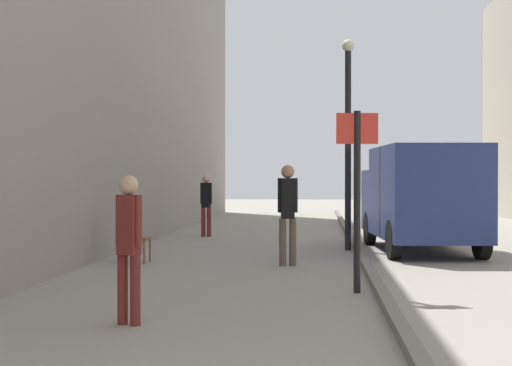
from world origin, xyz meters
TOP-DOWN VIEW (x-y plane):
  - ground_plane at (0.00, 12.00)m, footprint 80.00×80.00m
  - kerb_strip at (1.58, 12.00)m, footprint 0.16×40.00m
  - pedestrian_main_foreground at (0.15, 11.09)m, footprint 0.37×0.24m
  - pedestrian_mid_block at (-2.38, 17.75)m, footprint 0.34×0.24m
  - pedestrian_far_crossing at (-1.41, 5.39)m, footprint 0.32×0.25m
  - delivery_van at (2.99, 14.00)m, footprint 2.31×4.99m
  - parked_car at (3.36, 22.92)m, footprint 1.86×4.21m
  - street_sign_post at (1.26, 7.93)m, footprint 0.60×0.12m
  - lamp_post at (1.39, 14.19)m, footprint 0.28×0.28m
  - cafe_chair_near_window at (-2.84, 11.34)m, footprint 0.47×0.47m

SIDE VIEW (x-z plane):
  - ground_plane at x=0.00m, z-range 0.00..0.00m
  - kerb_strip at x=1.58m, z-range 0.00..0.12m
  - cafe_chair_near_window at x=-2.84m, z-range 0.08..1.02m
  - parked_car at x=3.36m, z-range -0.01..1.44m
  - pedestrian_far_crossing at x=-1.41m, z-range 0.13..1.81m
  - pedestrian_mid_block at x=-2.38m, z-range 0.13..1.85m
  - pedestrian_main_foreground at x=0.15m, z-range 0.15..2.02m
  - delivery_van at x=2.99m, z-range 0.09..2.40m
  - street_sign_post at x=1.26m, z-range 0.25..2.85m
  - lamp_post at x=1.39m, z-range 0.34..5.10m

